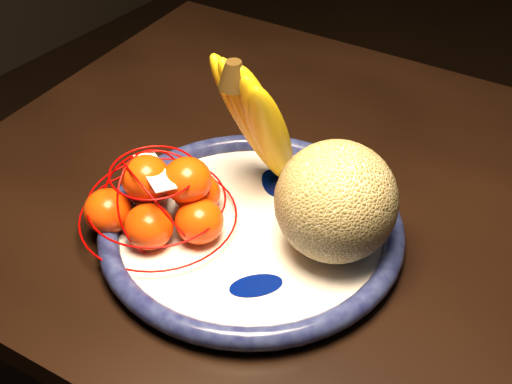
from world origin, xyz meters
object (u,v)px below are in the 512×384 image
Objects in this scene: cantaloupe at (336,202)px; banana_bunch at (262,120)px; dining_table at (434,277)px; mandarin_bag at (161,200)px; fruit_bowl at (251,229)px.

banana_bunch reaches higher than cantaloupe.
dining_table is 6.52× the size of banana_bunch.
cantaloupe is 0.57× the size of mandarin_bag.
cantaloupe is at bearing 18.94° from fruit_bowl.
fruit_bowl reaches higher than dining_table.
dining_table is 0.32m from banana_bunch.
cantaloupe is at bearing -136.59° from dining_table.
banana_bunch reaches higher than mandarin_bag.
cantaloupe is (-0.10, -0.12, 0.16)m from dining_table.
cantaloupe reaches higher than mandarin_bag.
dining_table is at bearing 49.83° from cantaloupe.
fruit_bowl is at bearing -161.06° from cantaloupe.
mandarin_bag is at bearing -148.51° from fruit_bowl.
banana_bunch is at bearing 117.50° from fruit_bowl.
mandarin_bag is (-0.20, -0.09, -0.04)m from cantaloupe.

